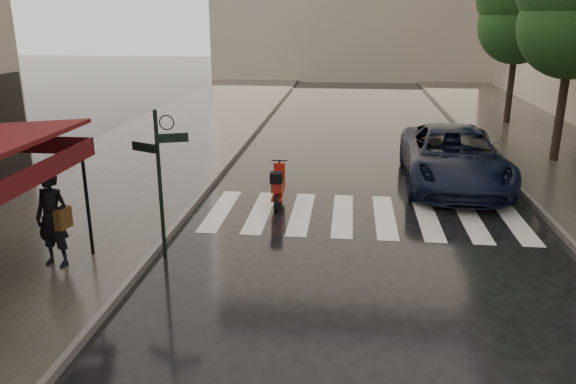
# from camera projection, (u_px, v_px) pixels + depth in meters

# --- Properties ---
(ground) EXTENTS (120.00, 120.00, 0.00)m
(ground) POSITION_uv_depth(u_px,v_px,m) (179.00, 339.00, 8.76)
(ground) COLOR black
(ground) RESTS_ON ground
(sidewalk_near) EXTENTS (6.00, 60.00, 0.12)m
(sidewalk_near) POSITION_uv_depth(u_px,v_px,m) (156.00, 151.00, 20.58)
(sidewalk_near) COLOR #38332D
(sidewalk_near) RESTS_ON ground
(sidewalk_far) EXTENTS (5.50, 60.00, 0.12)m
(sidewalk_far) POSITION_uv_depth(u_px,v_px,m) (576.00, 162.00, 19.04)
(sidewalk_far) COLOR #38332D
(sidewalk_far) RESTS_ON ground
(curb_near) EXTENTS (0.12, 60.00, 0.16)m
(curb_near) POSITION_uv_depth(u_px,v_px,m) (237.00, 153.00, 20.26)
(curb_near) COLOR #595651
(curb_near) RESTS_ON ground
(curb_far) EXTENTS (0.12, 60.00, 0.16)m
(curb_far) POSITION_uv_depth(u_px,v_px,m) (491.00, 159.00, 19.33)
(curb_far) COLOR #595651
(curb_far) RESTS_ON ground
(crosswalk) EXTENTS (7.85, 3.20, 0.01)m
(crosswalk) POSITION_uv_depth(u_px,v_px,m) (364.00, 216.00, 14.13)
(crosswalk) COLOR silver
(crosswalk) RESTS_ON ground
(signpost) EXTENTS (1.17, 0.29, 3.10)m
(signpost) POSITION_uv_depth(u_px,v_px,m) (160.00, 173.00, 11.17)
(signpost) COLOR black
(signpost) RESTS_ON ground
(pedestrian_with_umbrella) EXTENTS (1.33, 1.35, 2.60)m
(pedestrian_with_umbrella) POSITION_uv_depth(u_px,v_px,m) (47.00, 181.00, 10.59)
(pedestrian_with_umbrella) COLOR black
(pedestrian_with_umbrella) RESTS_ON sidewalk_near
(scooter) EXTENTS (0.44, 1.64, 1.08)m
(scooter) POSITION_uv_depth(u_px,v_px,m) (278.00, 187.00, 14.79)
(scooter) COLOR black
(scooter) RESTS_ON ground
(parked_car) EXTENTS (2.95, 6.13, 1.69)m
(parked_car) POSITION_uv_depth(u_px,v_px,m) (453.00, 157.00, 16.52)
(parked_car) COLOR black
(parked_car) RESTS_ON ground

